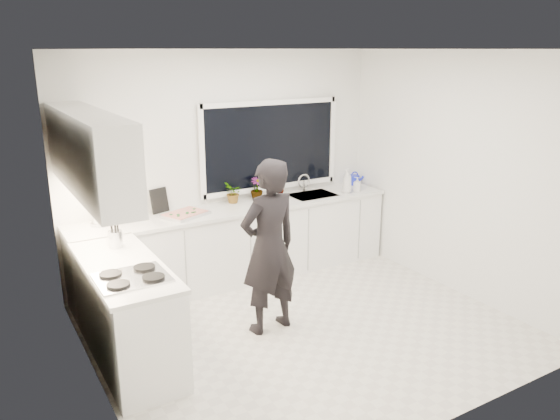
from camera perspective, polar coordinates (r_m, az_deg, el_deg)
floor at (r=5.63m, az=2.65°, el=-12.31°), size 4.00×3.50×0.02m
wall_back at (r=6.62m, az=-5.64°, el=4.60°), size 4.00×0.02×2.70m
wall_left at (r=4.38m, az=-19.63°, el=-2.46°), size 0.02×3.50×2.70m
wall_right at (r=6.43m, az=17.98°, el=3.52°), size 0.02×3.50×2.70m
ceiling at (r=4.94m, az=3.07°, el=16.55°), size 4.00×3.50×0.02m
window at (r=6.82m, az=-0.97°, el=6.74°), size 1.80×0.02×1.00m
base_cabinets_back at (r=6.60m, az=-4.26°, el=-3.63°), size 3.92×0.58×0.88m
base_cabinets_left at (r=5.11m, az=-15.69°, el=-10.45°), size 0.58×1.60×0.88m
countertop_back at (r=6.45m, az=-4.31°, el=0.19°), size 3.94×0.62×0.04m
countertop_left at (r=4.92m, az=-16.10°, el=-5.66°), size 0.62×1.60×0.04m
upper_cabinets at (r=4.97m, az=-19.37°, el=5.69°), size 0.34×2.10×0.70m
sink at (r=6.97m, az=3.39°, el=1.20°), size 0.58×0.42×0.14m
faucet at (r=7.09m, az=2.51°, el=2.82°), size 0.03×0.03×0.22m
stovetop at (r=4.59m, az=-15.22°, el=-6.75°), size 0.56×0.48×0.03m
person at (r=5.27m, az=-1.16°, el=-3.90°), size 0.67×0.48×1.74m
pizza_tray at (r=6.16m, az=-9.88°, el=-0.45°), size 0.57×0.50×0.03m
pizza at (r=6.15m, az=-9.89°, el=-0.30°), size 0.52×0.45×0.01m
watering_can at (r=7.53m, az=7.77°, el=3.13°), size 0.15×0.15×0.13m
paper_towel_roll at (r=6.01m, az=-18.47°, el=-0.37°), size 0.14×0.14×0.26m
knife_block at (r=6.07m, az=-17.75°, el=-0.33°), size 0.14×0.12×0.22m
utensil_crock at (r=5.32m, az=-16.82°, el=-2.93°), size 0.16×0.16×0.16m
picture_frame_large at (r=6.31m, az=-12.50°, el=0.98°), size 0.22×0.09×0.28m
picture_frame_small at (r=6.21m, az=-15.66°, el=0.60°), size 0.25×0.09×0.30m
herb_plants at (r=6.66m, az=-3.14°, el=2.12°), size 0.86×0.29×0.30m
soap_bottles at (r=7.08m, az=7.26°, el=2.95°), size 0.30×0.13×0.32m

